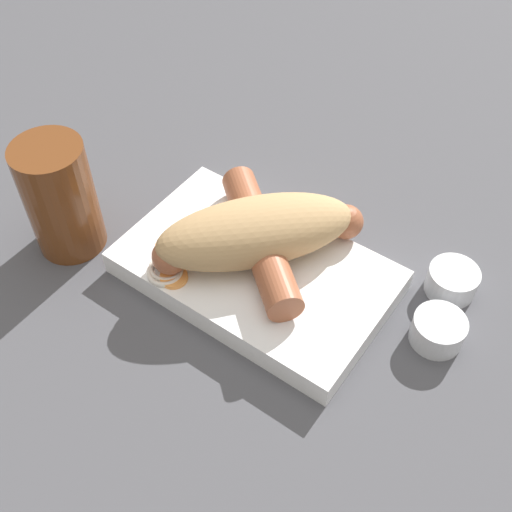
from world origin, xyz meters
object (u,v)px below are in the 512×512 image
at_px(bread_roll, 256,231).
at_px(sausage, 260,239).
at_px(food_tray, 256,271).
at_px(condiment_cup_near, 438,331).
at_px(condiment_cup_far, 452,282).
at_px(drink_glass, 60,198).

xyz_separation_m(bread_roll, sausage, (0.00, 0.00, -0.01)).
distance_m(bread_roll, sausage, 0.01).
distance_m(food_tray, sausage, 0.04).
height_order(food_tray, condiment_cup_near, condiment_cup_near).
bearing_deg(condiment_cup_far, food_tray, -148.18).
distance_m(food_tray, bread_roll, 0.05).
height_order(bread_roll, sausage, bread_roll).
bearing_deg(food_tray, condiment_cup_near, 12.71).
bearing_deg(bread_roll, drink_glass, -155.76).
bearing_deg(drink_glass, bread_roll, 24.24).
relative_size(sausage, condiment_cup_near, 3.47).
relative_size(bread_roll, condiment_cup_near, 4.02).
bearing_deg(drink_glass, condiment_cup_near, 16.59).
bearing_deg(food_tray, bread_roll, 127.23).
bearing_deg(food_tray, drink_glass, -159.90).
bearing_deg(condiment_cup_near, sausage, -172.20).
height_order(bread_roll, condiment_cup_far, bread_roll).
height_order(condiment_cup_far, drink_glass, drink_glass).
distance_m(sausage, condiment_cup_far, 0.19).
height_order(food_tray, bread_roll, bread_roll).
xyz_separation_m(food_tray, sausage, (-0.01, 0.02, 0.03)).
bearing_deg(bread_roll, food_tray, -52.77).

